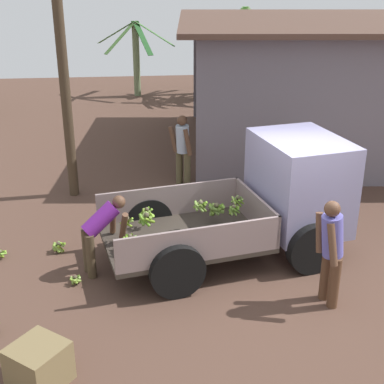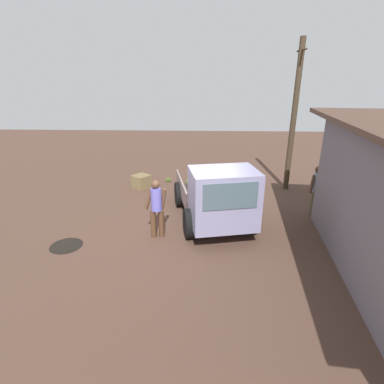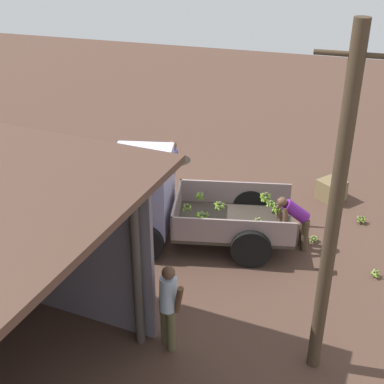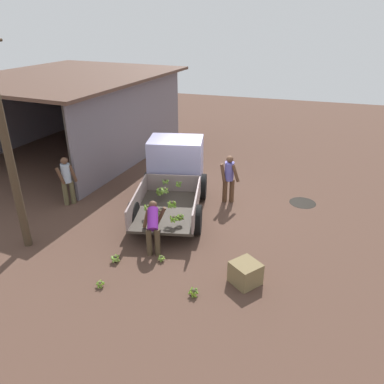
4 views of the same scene
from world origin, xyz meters
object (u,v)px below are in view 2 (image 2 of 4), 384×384
at_px(cargo_truck, 219,199).
at_px(banana_bunch_on_ground_2, 217,178).
at_px(utility_pole, 294,118).
at_px(banana_bunch_on_ground_3, 221,185).
at_px(person_bystander_near_shed, 316,188).
at_px(person_worker_loading, 203,176).
at_px(wooden_crate_0, 141,181).
at_px(banana_bunch_on_ground_0, 194,188).
at_px(person_foreground_visitor, 157,206).
at_px(banana_bunch_on_ground_1, 168,179).

bearing_deg(cargo_truck, banana_bunch_on_ground_2, 166.63).
relative_size(utility_pole, banana_bunch_on_ground_3, 22.23).
distance_m(utility_pole, person_bystander_near_shed, 3.15).
bearing_deg(person_worker_loading, wooden_crate_0, -123.78).
xyz_separation_m(utility_pole, banana_bunch_on_ground_3, (-0.02, -2.67, -2.76)).
height_order(banana_bunch_on_ground_0, banana_bunch_on_ground_3, banana_bunch_on_ground_3).
relative_size(person_bystander_near_shed, banana_bunch_on_ground_3, 6.52).
relative_size(person_worker_loading, person_bystander_near_shed, 0.78).
height_order(person_bystander_near_shed, banana_bunch_on_ground_0, person_bystander_near_shed).
xyz_separation_m(person_foreground_visitor, banana_bunch_on_ground_3, (-4.16, 2.03, -0.82)).
relative_size(cargo_truck, banana_bunch_on_ground_3, 17.10).
bearing_deg(person_foreground_visitor, utility_pole, -61.28).
height_order(person_worker_loading, wooden_crate_0, person_worker_loading).
relative_size(person_bystander_near_shed, banana_bunch_on_ground_0, 8.55).
bearing_deg(cargo_truck, banana_bunch_on_ground_3, 164.38).
height_order(person_foreground_visitor, banana_bunch_on_ground_0, person_foreground_visitor).
bearing_deg(utility_pole, cargo_truck, -37.72).
distance_m(banana_bunch_on_ground_1, banana_bunch_on_ground_2, 2.18).
distance_m(utility_pole, person_worker_loading, 4.07).
distance_m(cargo_truck, person_bystander_near_shed, 3.49).
xyz_separation_m(banana_bunch_on_ground_0, banana_bunch_on_ground_1, (-1.02, -1.17, 0.02)).
relative_size(utility_pole, banana_bunch_on_ground_0, 29.12).
xyz_separation_m(cargo_truck, utility_pole, (-3.79, 2.93, 1.82)).
bearing_deg(person_bystander_near_shed, utility_pole, -40.61).
xyz_separation_m(person_foreground_visitor, banana_bunch_on_ground_2, (-5.14, 1.91, -0.83)).
distance_m(banana_bunch_on_ground_0, banana_bunch_on_ground_2, 1.68).
height_order(banana_bunch_on_ground_1, wooden_crate_0, wooden_crate_0).
distance_m(utility_pole, banana_bunch_on_ground_0, 4.70).
xyz_separation_m(cargo_truck, banana_bunch_on_ground_3, (-3.81, 0.27, -0.94)).
xyz_separation_m(banana_bunch_on_ground_1, wooden_crate_0, (0.81, -1.02, 0.16)).
bearing_deg(wooden_crate_0, banana_bunch_on_ground_0, 84.36).
distance_m(cargo_truck, banana_bunch_on_ground_3, 3.94).
bearing_deg(person_bystander_near_shed, cargo_truck, 65.26).
height_order(person_bystander_near_shed, banana_bunch_on_ground_3, person_bystander_near_shed).
xyz_separation_m(person_bystander_near_shed, wooden_crate_0, (-2.31, -6.24, -0.65)).
height_order(cargo_truck, person_foreground_visitor, cargo_truck).
bearing_deg(person_foreground_visitor, banana_bunch_on_ground_0, -26.46).
bearing_deg(person_bystander_near_shed, banana_bunch_on_ground_0, 15.49).
relative_size(utility_pole, person_foreground_visitor, 3.38).
bearing_deg(cargo_truck, utility_pole, 130.64).
height_order(utility_pole, banana_bunch_on_ground_3, utility_pole).
relative_size(person_foreground_visitor, banana_bunch_on_ground_1, 7.56).
relative_size(banana_bunch_on_ground_1, wooden_crate_0, 0.37).
height_order(person_foreground_visitor, wooden_crate_0, person_foreground_visitor).
relative_size(cargo_truck, banana_bunch_on_ground_1, 19.64).
distance_m(person_worker_loading, banana_bunch_on_ground_2, 2.00).
bearing_deg(banana_bunch_on_ground_3, banana_bunch_on_ground_1, -105.56).
height_order(cargo_truck, banana_bunch_on_ground_0, cargo_truck).
xyz_separation_m(person_foreground_visitor, banana_bunch_on_ground_1, (-4.79, -0.24, -0.81)).
bearing_deg(utility_pole, person_foreground_visitor, -48.60).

